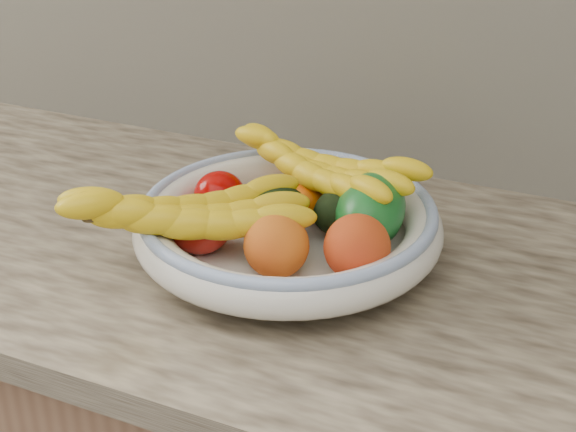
# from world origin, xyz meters

# --- Properties ---
(fruit_bowl) EXTENTS (0.39, 0.39, 0.08)m
(fruit_bowl) POSITION_xyz_m (0.00, 1.66, 0.95)
(fruit_bowl) COLOR silver
(fruit_bowl) RESTS_ON kitchen_counter
(clementine_back_left) EXTENTS (0.06, 0.06, 0.05)m
(clementine_back_left) POSITION_xyz_m (-0.02, 1.76, 0.95)
(clementine_back_left) COLOR #FF5C05
(clementine_back_left) RESTS_ON fruit_bowl
(clementine_back_right) EXTENTS (0.06, 0.06, 0.05)m
(clementine_back_right) POSITION_xyz_m (0.04, 1.75, 0.95)
(clementine_back_right) COLOR orange
(clementine_back_right) RESTS_ON fruit_bowl
(clementine_back_mid) EXTENTS (0.06, 0.06, 0.05)m
(clementine_back_mid) POSITION_xyz_m (0.00, 1.72, 0.95)
(clementine_back_mid) COLOR #EA6104
(clementine_back_mid) RESTS_ON fruit_bowl
(tomato_left) EXTENTS (0.08, 0.08, 0.06)m
(tomato_left) POSITION_xyz_m (-0.11, 1.68, 0.96)
(tomato_left) COLOR #9F0200
(tomato_left) RESTS_ON fruit_bowl
(tomato_near_left) EXTENTS (0.09, 0.09, 0.07)m
(tomato_near_left) POSITION_xyz_m (-0.09, 1.59, 0.96)
(tomato_near_left) COLOR red
(tomato_near_left) RESTS_ON fruit_bowl
(avocado_center) EXTENTS (0.08, 0.11, 0.07)m
(avocado_center) POSITION_xyz_m (-0.01, 1.65, 0.96)
(avocado_center) COLOR black
(avocado_center) RESTS_ON fruit_bowl
(avocado_right) EXTENTS (0.11, 0.12, 0.07)m
(avocado_right) POSITION_xyz_m (0.06, 1.70, 0.96)
(avocado_right) COLOR black
(avocado_right) RESTS_ON fruit_bowl
(green_mango) EXTENTS (0.13, 0.14, 0.11)m
(green_mango) POSITION_xyz_m (0.10, 1.69, 0.98)
(green_mango) COLOR #10561B
(green_mango) RESTS_ON fruit_bowl
(peach_front) EXTENTS (0.09, 0.09, 0.08)m
(peach_front) POSITION_xyz_m (0.02, 1.58, 0.97)
(peach_front) COLOR orange
(peach_front) RESTS_ON fruit_bowl
(peach_right) EXTENTS (0.09, 0.09, 0.08)m
(peach_right) POSITION_xyz_m (0.11, 1.61, 0.97)
(peach_right) COLOR orange
(peach_right) RESTS_ON fruit_bowl
(banana_bunch_back) EXTENTS (0.32, 0.19, 0.09)m
(banana_bunch_back) POSITION_xyz_m (0.01, 1.74, 0.99)
(banana_bunch_back) COLOR yellow
(banana_bunch_back) RESTS_ON fruit_bowl
(banana_bunch_front) EXTENTS (0.32, 0.28, 0.09)m
(banana_bunch_front) POSITION_xyz_m (-0.09, 1.56, 0.98)
(banana_bunch_front) COLOR yellow
(banana_bunch_front) RESTS_ON fruit_bowl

